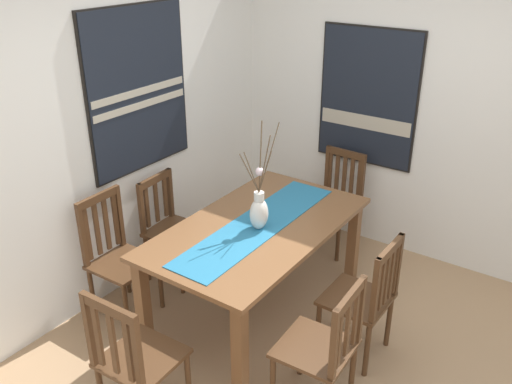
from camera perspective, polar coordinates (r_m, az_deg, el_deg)
ground_plane at (r=3.88m, az=6.43°, el=-17.98°), size 6.40×6.40×0.03m
wall_back at (r=4.22m, az=-15.43°, el=6.65°), size 6.40×0.12×2.70m
wall_side at (r=4.75m, az=18.26°, el=8.35°), size 0.12×6.40×2.70m
dining_table at (r=3.96m, az=0.18°, el=-4.82°), size 1.73×0.98×0.76m
table_runner at (r=3.91m, az=0.18°, el=-3.43°), size 1.59×0.36×0.01m
centerpiece_vase at (r=3.80m, az=0.33°, el=-1.85°), size 0.34×0.20×0.75m
chair_0 at (r=3.73m, az=11.42°, el=-10.66°), size 0.42×0.42×0.91m
chair_1 at (r=3.29m, az=-12.64°, el=-16.61°), size 0.44×0.44×0.94m
chair_2 at (r=3.32m, az=7.11°, el=-15.83°), size 0.44×0.44×0.90m
chair_3 at (r=4.20m, az=-14.37°, el=-6.40°), size 0.43×0.43×0.95m
chair_4 at (r=4.99m, az=8.39°, el=-0.64°), size 0.44×0.44×0.90m
chair_5 at (r=4.55m, az=-8.92°, el=-3.61°), size 0.45×0.45×0.88m
painting_on_back_wall at (r=4.29m, az=-12.25°, el=10.41°), size 1.00×0.05×1.25m
painting_on_side_wall at (r=4.87m, az=11.65°, el=9.67°), size 0.05×0.90×1.20m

